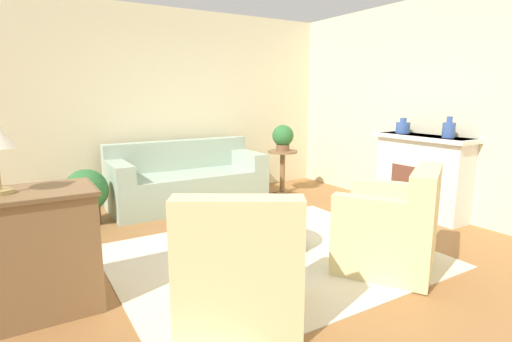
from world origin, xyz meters
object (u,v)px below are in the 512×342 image
(armchair_right, at_px, (392,230))
(ottoman_table, at_px, (264,225))
(potted_plant_floor, at_px, (87,193))
(couch, at_px, (187,182))
(side_table, at_px, (283,165))
(armchair_left, at_px, (240,268))
(vase_mantel_near, at_px, (403,127))
(dresser, at_px, (8,255))
(potted_plant_on_side_table, at_px, (283,137))
(vase_mantel_far, at_px, (449,129))

(armchair_right, relative_size, ottoman_table, 1.44)
(armchair_right, distance_m, potted_plant_floor, 3.49)
(couch, bearing_deg, ottoman_table, -89.10)
(armchair_right, xyz_separation_m, side_table, (0.77, 2.83, 0.09))
(couch, distance_m, potted_plant_floor, 1.39)
(couch, relative_size, armchair_left, 1.90)
(couch, distance_m, armchair_right, 3.08)
(armchair_right, bearing_deg, vase_mantel_near, 37.80)
(armchair_right, relative_size, dresser, 0.95)
(couch, xyz_separation_m, potted_plant_floor, (-1.37, -0.22, 0.06))
(ottoman_table, bearing_deg, couch, 90.90)
(armchair_right, height_order, side_table, armchair_right)
(vase_mantel_near, bearing_deg, couch, 144.84)
(side_table, relative_size, dresser, 0.58)
(armchair_left, distance_m, potted_plant_floor, 2.81)
(ottoman_table, bearing_deg, potted_plant_on_side_table, 50.64)
(vase_mantel_near, distance_m, potted_plant_on_side_table, 1.80)
(dresser, xyz_separation_m, vase_mantel_far, (4.58, -0.22, 0.68))
(ottoman_table, distance_m, dresser, 2.21)
(armchair_right, bearing_deg, ottoman_table, 127.94)
(vase_mantel_far, height_order, potted_plant_on_side_table, vase_mantel_far)
(potted_plant_floor, bearing_deg, potted_plant_on_side_table, 1.54)
(ottoman_table, height_order, vase_mantel_near, vase_mantel_near)
(armchair_left, bearing_deg, dresser, 149.15)
(ottoman_table, bearing_deg, dresser, -176.23)
(couch, relative_size, potted_plant_on_side_table, 5.27)
(armchair_left, height_order, dresser, armchair_left)
(couch, relative_size, potted_plant_floor, 3.13)
(armchair_left, distance_m, vase_mantel_near, 3.53)
(side_table, bearing_deg, vase_mantel_far, -68.77)
(vase_mantel_near, bearing_deg, vase_mantel_far, -90.00)
(couch, relative_size, vase_mantel_far, 8.35)
(ottoman_table, distance_m, vase_mantel_far, 2.57)
(side_table, bearing_deg, couch, 174.65)
(dresser, xyz_separation_m, potted_plant_floor, (0.79, 1.93, -0.08))
(armchair_right, relative_size, vase_mantel_far, 4.39)
(armchair_right, distance_m, potted_plant_on_side_table, 2.98)
(couch, bearing_deg, vase_mantel_near, -35.16)
(ottoman_table, relative_size, side_table, 1.14)
(couch, height_order, dresser, dresser)
(vase_mantel_far, bearing_deg, ottoman_table, 171.36)
(couch, xyz_separation_m, side_table, (1.56, -0.15, 0.12))
(ottoman_table, bearing_deg, vase_mantel_near, 7.18)
(armchair_right, height_order, vase_mantel_near, vase_mantel_near)
(dresser, bearing_deg, ottoman_table, 3.77)
(armchair_right, relative_size, potted_plant_floor, 1.65)
(vase_mantel_near, bearing_deg, potted_plant_floor, 158.66)
(armchair_left, relative_size, dresser, 0.95)
(couch, distance_m, ottoman_table, 2.01)
(armchair_left, distance_m, ottoman_table, 1.27)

